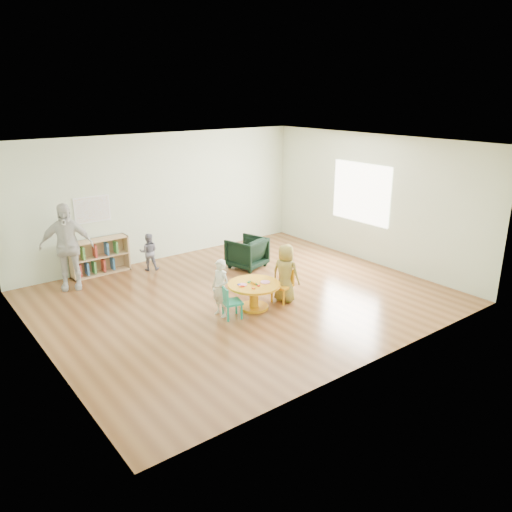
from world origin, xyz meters
The scene contains 11 objects.
room centered at (0.01, 0.00, 1.89)m, with size 7.10×7.00×2.80m.
activity_table centered at (-0.11, -0.51, 0.32)m, with size 0.92×0.92×0.51m.
kid_chair_left centered at (-0.68, -0.59, 0.30)m, with size 0.36×0.36×0.56m.
kid_chair_right centered at (0.51, -0.58, 0.33)m, with size 0.40×0.40×0.61m.
bookshelf centered at (-1.61, 2.86, 0.37)m, with size 1.20×0.30×0.75m.
alphabet_poster centered at (-1.60, 2.98, 1.35)m, with size 0.74×0.01×0.54m.
armchair centered at (1.07, 1.30, 0.33)m, with size 0.71×0.73×0.66m, color black.
child_left centered at (-0.74, -0.41, 0.50)m, with size 0.36×0.24×1.00m, color white.
child_right centered at (0.54, -0.60, 0.53)m, with size 0.52×0.34×1.07m, color yellow.
toddler centered at (-0.68, 2.43, 0.40)m, with size 0.39×0.30×0.80m, color #18193C.
adult_caretaker centered at (-2.36, 2.41, 0.84)m, with size 0.99×0.41×1.68m, color silver.
Camera 1 is at (-4.99, -6.95, 3.64)m, focal length 35.00 mm.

